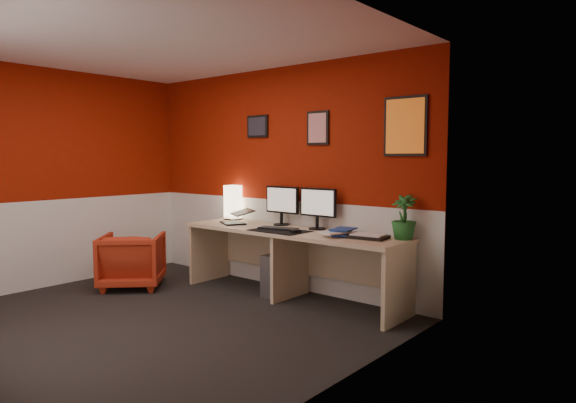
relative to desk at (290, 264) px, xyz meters
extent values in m
cube|color=black|center=(-0.46, -1.41, -0.36)|extent=(4.00, 3.50, 0.01)
cube|color=white|center=(-0.46, -1.41, 2.13)|extent=(4.00, 3.50, 0.01)
cube|color=maroon|center=(-0.46, 0.34, 0.89)|extent=(4.00, 0.01, 2.50)
cube|color=maroon|center=(-2.46, -1.41, 0.89)|extent=(0.01, 3.50, 2.50)
cube|color=maroon|center=(1.54, -1.41, 0.89)|extent=(0.01, 3.50, 2.50)
cube|color=silver|center=(-0.46, 0.34, 0.14)|extent=(4.00, 0.01, 1.00)
cube|color=silver|center=(-2.46, -1.41, 0.14)|extent=(0.01, 3.50, 1.00)
cube|color=silver|center=(1.53, -1.41, 0.14)|extent=(0.01, 3.50, 1.00)
cube|color=tan|center=(0.00, 0.00, 0.00)|extent=(2.60, 0.65, 0.73)
cube|color=#FFE5B2|center=(-1.09, 0.23, 0.56)|extent=(0.16, 0.16, 0.40)
cube|color=black|center=(-0.82, -0.04, 0.47)|extent=(0.40, 0.36, 0.22)
cube|color=black|center=(-0.31, 0.23, 0.66)|extent=(0.45, 0.06, 0.58)
cube|color=black|center=(0.19, 0.21, 0.66)|extent=(0.45, 0.06, 0.58)
cube|color=black|center=(-0.03, -0.13, 0.37)|extent=(0.60, 0.38, 0.01)
cube|color=black|center=(-0.10, -0.07, 0.38)|extent=(0.44, 0.22, 0.02)
cube|color=black|center=(0.19, -0.15, 0.39)|extent=(0.08, 0.11, 0.03)
imported|color=navy|center=(0.57, 0.01, 0.38)|extent=(0.30, 0.36, 0.03)
imported|color=silver|center=(0.53, -0.03, 0.40)|extent=(0.31, 0.35, 0.02)
imported|color=navy|center=(0.56, 0.00, 0.43)|extent=(0.23, 0.29, 0.02)
cube|color=black|center=(0.92, 0.04, 0.38)|extent=(0.38, 0.29, 0.03)
imported|color=#19591E|center=(1.20, 0.20, 0.57)|extent=(0.25, 0.25, 0.42)
cube|color=#99999E|center=(-0.17, 0.05, -0.14)|extent=(0.21, 0.45, 0.45)
imported|color=#A82B16|center=(-1.69, -0.80, -0.05)|extent=(0.95, 0.95, 0.62)
cube|color=black|center=(-0.77, 0.33, 1.49)|extent=(0.32, 0.02, 0.26)
cube|color=red|center=(0.11, 0.33, 1.44)|extent=(0.28, 0.02, 0.36)
cube|color=orange|center=(1.13, 0.33, 1.42)|extent=(0.44, 0.02, 0.56)
camera|label=1|loc=(3.37, -4.10, 1.12)|focal=31.90mm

